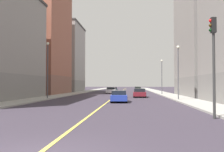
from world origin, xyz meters
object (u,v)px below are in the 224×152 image
street_lamp_right_near (48,64)px  car_maroon (140,93)px  car_white (111,90)px  car_teal (114,90)px  traffic_light_left_near (213,53)px  building_right_midblock (41,37)px  car_yellow (138,89)px  street_lamp_left_far (162,73)px  car_blue (119,96)px  street_lamp_left_near (178,66)px  building_left_mid (210,30)px  building_right_distant (64,58)px

street_lamp_right_near → car_maroon: street_lamp_right_near is taller
car_white → car_teal: bearing=91.1°
traffic_light_left_near → car_teal: bearing=100.1°
building_right_midblock → car_teal: (13.76, 15.57, -10.89)m
traffic_light_left_near → street_lamp_right_near: bearing=130.7°
building_right_midblock → car_yellow: size_ratio=4.97×
street_lamp_left_far → car_teal: (-10.21, 17.37, -3.50)m
car_teal → car_blue: (3.05, -37.66, 0.03)m
building_right_midblock → street_lamp_left_far: size_ratio=3.55×
building_right_midblock → street_lamp_left_near: building_right_midblock is taller
building_right_midblock → car_white: size_ratio=5.59×
street_lamp_right_near → car_teal: (6.66, 33.06, -4.03)m
traffic_light_left_near → building_right_midblock: bearing=122.6°
traffic_light_left_near → street_lamp_left_far: 34.15m
building_right_midblock → street_lamp_right_near: size_ratio=3.08×
street_lamp_right_near → car_maroon: size_ratio=1.69×
building_right_midblock → car_white: (13.98, 3.91, -10.82)m
building_right_midblock → car_teal: size_ratio=5.39×
car_white → building_left_mid: bearing=-35.2°
street_lamp_left_near → street_lamp_left_far: bearing=90.0°
street_lamp_left_near → car_blue: street_lamp_left_near is taller
building_right_midblock → traffic_light_left_near: size_ratio=3.90×
building_right_distant → car_white: 21.76m
car_blue → street_lamp_left_near: bearing=24.0°
street_lamp_right_near → car_yellow: 37.81m
building_right_midblock → traffic_light_left_near: (22.95, -35.93, -7.68)m
car_teal → car_white: car_white is taller
building_right_midblock → car_maroon: size_ratio=5.22×
building_right_midblock → street_lamp_right_near: building_right_midblock is taller
street_lamp_left_near → car_yellow: (-4.01, 36.75, -3.54)m
building_left_mid → street_lamp_left_far: bearing=138.1°
building_right_midblock → traffic_light_left_near: bearing=-57.4°
building_right_distant → car_teal: (13.76, -2.71, -8.51)m
car_maroon → building_right_distant: bearing=123.6°
traffic_light_left_near → car_yellow: traffic_light_left_near is taller
car_maroon → street_lamp_left_far: bearing=64.3°
street_lamp_right_near → car_white: street_lamp_right_near is taller
car_blue → car_white: (-2.83, 25.99, 0.04)m
street_lamp_left_far → car_blue: bearing=-109.4°
street_lamp_left_far → building_right_midblock: bearing=175.7°
building_right_distant → street_lamp_right_near: size_ratio=2.44×
street_lamp_left_far → car_teal: street_lamp_left_far is taller
car_white → street_lamp_right_near: bearing=-107.8°
building_left_mid → street_lamp_left_far: 11.69m
street_lamp_left_far → car_white: size_ratio=1.57×
building_left_mid → car_yellow: building_left_mid is taller
car_teal → building_right_distant: bearing=168.9°
car_blue → building_right_midblock: bearing=127.3°
building_right_distant → building_right_midblock: bearing=-90.0°
car_teal → car_white: (0.22, -11.66, 0.07)m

